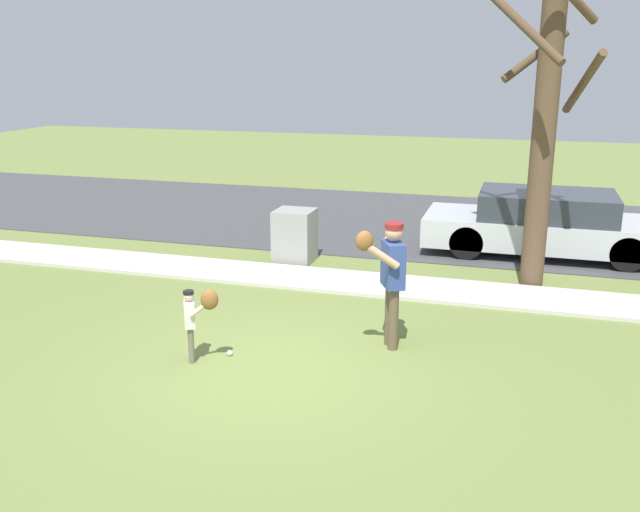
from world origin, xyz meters
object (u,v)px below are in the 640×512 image
(person_child, at_px, (196,313))
(baseball, at_px, (230,353))
(street_tree_near, at_px, (545,122))
(parked_sedan_silver, at_px, (545,224))
(person_adult, at_px, (390,271))
(utility_cabinet, at_px, (295,236))

(person_child, xyz_separation_m, baseball, (0.30, 0.30, -0.62))
(baseball, distance_m, street_tree_near, 6.23)
(parked_sedan_silver, bearing_deg, street_tree_near, -95.99)
(person_adult, bearing_deg, baseball, -2.80)
(person_adult, relative_size, baseball, 22.90)
(utility_cabinet, bearing_deg, baseball, -82.47)
(person_child, bearing_deg, street_tree_near, 21.13)
(person_adult, relative_size, parked_sedan_silver, 0.37)
(street_tree_near, relative_size, parked_sedan_silver, 1.12)
(person_adult, distance_m, parked_sedan_silver, 5.77)
(utility_cabinet, relative_size, street_tree_near, 0.19)
(utility_cabinet, bearing_deg, person_child, -86.61)
(baseball, bearing_deg, person_adult, 24.11)
(person_adult, height_order, street_tree_near, street_tree_near)
(utility_cabinet, bearing_deg, parked_sedan_silver, 22.11)
(parked_sedan_silver, bearing_deg, baseball, -122.31)
(utility_cabinet, bearing_deg, person_adult, -54.86)
(baseball, xyz_separation_m, street_tree_near, (3.73, 4.19, 2.70))
(person_adult, height_order, utility_cabinet, person_adult)
(baseball, distance_m, parked_sedan_silver, 7.41)
(person_adult, relative_size, street_tree_near, 0.33)
(person_child, height_order, street_tree_near, street_tree_near)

